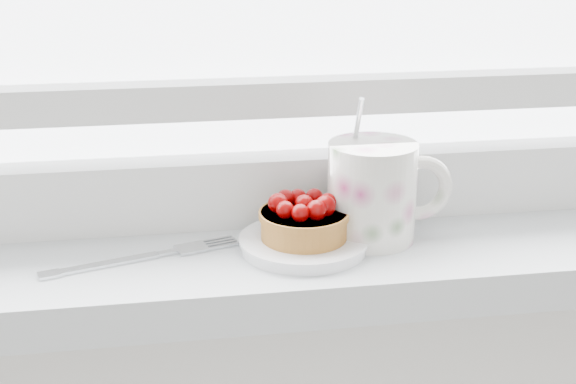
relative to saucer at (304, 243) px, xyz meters
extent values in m
cube|color=silver|center=(-0.01, 0.01, -0.03)|extent=(1.60, 0.20, 0.04)
cube|color=silver|center=(-0.01, 0.08, 0.03)|extent=(1.30, 0.05, 0.07)
cube|color=silver|center=(-0.01, 0.08, 0.12)|extent=(1.30, 0.04, 0.04)
cylinder|color=white|center=(0.00, 0.00, 0.00)|extent=(0.12, 0.12, 0.01)
cylinder|color=#925920|center=(0.00, 0.00, 0.02)|extent=(0.08, 0.08, 0.03)
cylinder|color=#925920|center=(0.00, 0.00, 0.03)|extent=(0.09, 0.09, 0.01)
sphere|color=#4F0000|center=(0.00, 0.00, 0.04)|extent=(0.02, 0.02, 0.02)
sphere|color=#4F0000|center=(0.02, 0.00, 0.04)|extent=(0.02, 0.02, 0.02)
sphere|color=#4F0000|center=(0.01, 0.02, 0.04)|extent=(0.02, 0.02, 0.02)
sphere|color=#4F0000|center=(0.00, 0.02, 0.04)|extent=(0.02, 0.02, 0.02)
sphere|color=#4F0000|center=(-0.01, 0.02, 0.04)|extent=(0.02, 0.02, 0.02)
sphere|color=#4F0000|center=(-0.02, 0.00, 0.04)|extent=(0.02, 0.02, 0.02)
sphere|color=#4F0000|center=(-0.02, -0.01, 0.04)|extent=(0.02, 0.02, 0.02)
sphere|color=#4F0000|center=(-0.01, -0.02, 0.04)|extent=(0.02, 0.02, 0.02)
sphere|color=#4F0000|center=(0.01, -0.02, 0.04)|extent=(0.02, 0.02, 0.02)
sphere|color=#4F0000|center=(0.02, -0.01, 0.04)|extent=(0.02, 0.02, 0.02)
cylinder|color=silver|center=(0.07, 0.02, 0.04)|extent=(0.09, 0.09, 0.10)
cylinder|color=black|center=(0.07, 0.02, 0.09)|extent=(0.08, 0.08, 0.01)
torus|color=silver|center=(0.12, 0.01, 0.04)|extent=(0.07, 0.02, 0.07)
cylinder|color=silver|center=(0.06, 0.03, 0.10)|extent=(0.01, 0.02, 0.06)
cube|color=silver|center=(-0.19, -0.01, 0.00)|extent=(0.10, 0.04, 0.00)
cube|color=silver|center=(-0.23, -0.02, 0.00)|extent=(0.02, 0.02, 0.00)
cube|color=silver|center=(-0.13, 0.01, 0.00)|extent=(0.02, 0.01, 0.00)
cube|color=silver|center=(-0.11, 0.02, 0.00)|extent=(0.03, 0.03, 0.00)
cube|color=silver|center=(-0.08, 0.01, 0.00)|extent=(0.03, 0.01, 0.00)
cube|color=silver|center=(-0.08, 0.02, 0.00)|extent=(0.03, 0.01, 0.00)
cube|color=silver|center=(-0.08, 0.03, 0.00)|extent=(0.03, 0.01, 0.00)
cube|color=silver|center=(-0.08, 0.03, 0.00)|extent=(0.03, 0.01, 0.00)
camera|label=1|loc=(-0.13, -0.69, 0.30)|focal=50.00mm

